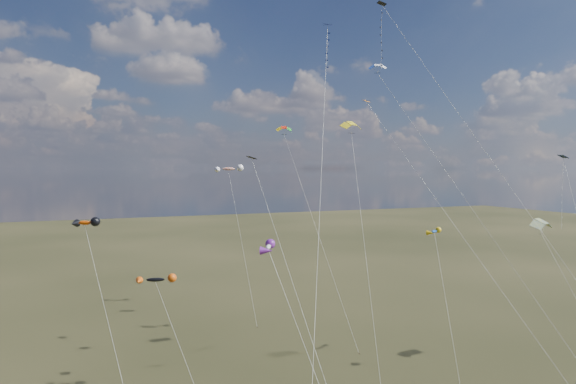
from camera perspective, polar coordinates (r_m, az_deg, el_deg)
name	(u,v)px	position (r m, az deg, el deg)	size (l,w,h in m)	color
diamond_black_high	(397,55)	(54.86, 12.01, 14.70)	(16.01, 21.50, 38.56)	black
diamond_navy_tall	(327,68)	(56.06, 4.32, 13.56)	(15.29, 26.92, 37.56)	#111155
diamond_black_mid	(275,229)	(45.56, -1.42, -4.18)	(3.37, 14.81, 22.66)	black
diamond_navy_right	(564,199)	(57.81, 28.37, -0.70)	(6.17, 12.05, 22.85)	#0F204D
diamond_orange_center	(424,182)	(59.11, 14.87, 1.10)	(8.12, 25.80, 30.03)	#CB6D1A
parafoil_yellow	(352,124)	(59.02, 7.08, 7.48)	(6.10, 15.24, 27.26)	gold
parafoil_blue_white	(379,67)	(64.54, 10.09, 13.47)	(14.42, 20.46, 34.53)	blue
parafoil_striped	(542,221)	(62.57, 26.38, -2.95)	(3.42, 10.13, 16.51)	yellow
parafoil_tricolor	(285,129)	(71.63, -0.39, 7.03)	(4.35, 16.32, 27.73)	yellow
novelty_black_orange	(156,280)	(50.97, -14.50, -9.44)	(5.14, 6.69, 11.41)	black
novelty_orange_black	(85,223)	(53.61, -21.65, -3.27)	(4.72, 12.25, 16.76)	#E64906
novelty_white_purple	(269,248)	(36.93, -2.14, -6.27)	(4.38, 9.98, 16.26)	silver
novelty_redwhite_stripe	(229,169)	(79.35, -6.60, 2.54)	(4.08, 12.73, 22.06)	red
novelty_blue_yellow	(435,232)	(60.69, 15.98, -4.35)	(6.21, 11.52, 14.73)	#0B47B0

